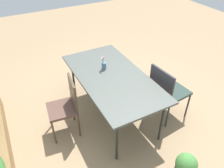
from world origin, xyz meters
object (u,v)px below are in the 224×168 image
Objects in this scene: potted_plant at (185,168)px; dining_table at (112,78)px; chair_near_left at (167,89)px; flower_vase at (104,64)px; chair_far_side at (66,104)px.

dining_table is at bearing 8.68° from potted_plant.
dining_table is 1.57m from potted_plant.
flower_vase is at bearing -136.07° from chair_near_left.
dining_table is at bearing -83.08° from chair_far_side.
chair_far_side is (0.42, 1.49, -0.02)m from chair_near_left.
flower_vase is 0.52× the size of potted_plant.
flower_vase is 1.83m from potted_plant.
chair_far_side is 1.78m from potted_plant.
chair_far_side is at bearing 33.58° from potted_plant.
chair_near_left is at bearing -99.31° from chair_far_side.
flower_vase is at bearing 8.22° from potted_plant.
flower_vase is (0.23, 0.02, 0.13)m from dining_table.
chair_far_side is 0.83m from flower_vase.
flower_vase is at bearing -65.22° from chair_far_side.
flower_vase is (0.66, 0.76, 0.32)m from chair_near_left.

